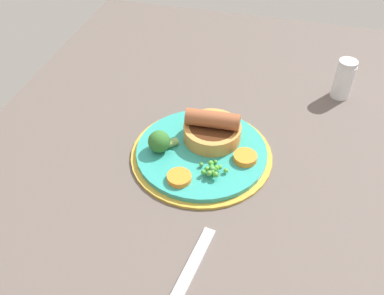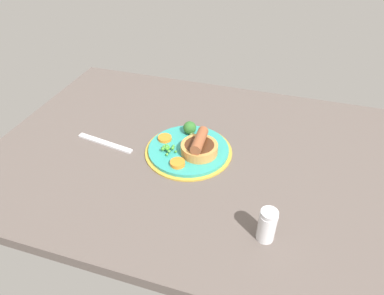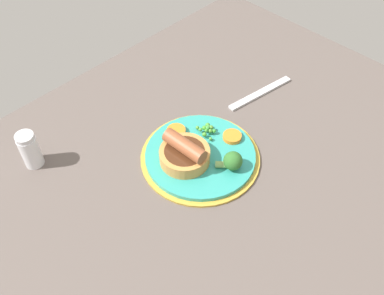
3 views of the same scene
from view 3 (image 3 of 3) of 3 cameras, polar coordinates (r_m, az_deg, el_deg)
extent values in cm
cube|color=#564C47|center=(87.12, 1.15, -2.52)|extent=(110.00, 80.00, 3.00)
cylinder|color=#B79333|center=(86.37, 1.10, -1.31)|extent=(24.11, 24.11, 0.50)
cylinder|color=teal|center=(86.03, 1.11, -1.11)|extent=(22.18, 22.18, 1.40)
cylinder|color=#BC8442|center=(83.37, -0.98, -1.07)|extent=(9.96, 9.96, 2.71)
cylinder|color=#472614|center=(82.46, -1.00, -0.52)|extent=(7.97, 7.97, 0.30)
cylinder|color=brown|center=(81.27, -1.01, 0.22)|extent=(3.31, 9.27, 2.89)
sphere|color=#46963E|center=(88.57, 2.05, 2.64)|extent=(0.80, 0.80, 0.80)
sphere|color=#418D35|center=(88.81, 1.84, 2.68)|extent=(0.73, 0.73, 0.73)
sphere|color=#4B9332|center=(88.31, 2.46, 2.23)|extent=(0.79, 0.79, 0.79)
sphere|color=#3B8336|center=(89.03, 2.25, 2.75)|extent=(0.77, 0.77, 0.77)
sphere|color=#46943B|center=(88.76, 1.12, 2.40)|extent=(0.81, 0.81, 0.81)
sphere|color=green|center=(88.23, 1.90, 2.27)|extent=(0.72, 0.72, 0.72)
sphere|color=green|center=(88.64, 1.64, 2.63)|extent=(0.96, 0.96, 0.96)
sphere|color=#438E3C|center=(87.53, 2.49, 1.16)|extent=(0.73, 0.73, 0.73)
sphere|color=#469931|center=(87.77, 1.67, 1.74)|extent=(0.94, 0.94, 0.94)
sphere|color=#4E8D35|center=(89.03, 2.58, 2.70)|extent=(0.92, 0.92, 0.92)
sphere|color=green|center=(88.46, 2.10, 2.59)|extent=(0.83, 0.83, 0.83)
sphere|color=green|center=(88.61, 2.95, 2.22)|extent=(0.84, 0.84, 0.84)
sphere|color=#4F9536|center=(89.58, 0.73, 2.66)|extent=(0.75, 0.75, 0.75)
sphere|color=#408F2F|center=(89.51, 2.10, 3.00)|extent=(1.00, 1.00, 1.00)
sphere|color=#428E33|center=(87.91, 0.92, 1.31)|extent=(0.71, 0.71, 0.71)
sphere|color=#2D6628|center=(82.16, 5.48, -1.79)|extent=(3.76, 3.76, 3.76)
cylinder|color=#7A9E56|center=(82.98, 3.88, -2.28)|extent=(2.44, 2.51, 1.32)
cylinder|color=orange|center=(88.99, -2.12, 2.18)|extent=(5.43, 5.43, 1.05)
cylinder|color=orange|center=(88.36, 5.38, 1.46)|extent=(5.39, 5.39, 0.93)
cube|color=silver|center=(101.41, 9.11, 7.18)|extent=(18.02, 4.45, 0.60)
cylinder|color=silver|center=(88.82, -20.74, -0.48)|extent=(3.77, 3.77, 7.00)
cylinder|color=silver|center=(86.06, -21.44, 1.28)|extent=(3.58, 3.58, 1.00)
camera|label=1|loc=(1.07, 20.47, 37.81)|focal=40.00mm
camera|label=2|loc=(1.10, -45.16, 34.21)|focal=32.00mm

